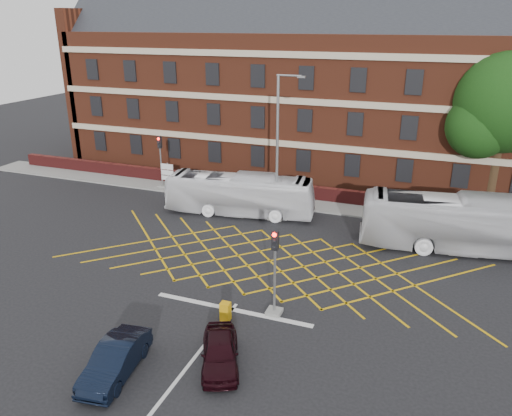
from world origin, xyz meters
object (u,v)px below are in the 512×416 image
(bus_left, at_px, (240,194))
(deciduous_tree, at_px, (504,110))
(direction_signs, at_px, (168,173))
(bus_right, at_px, (466,224))
(traffic_light_far, at_px, (161,167))
(utility_cabinet, at_px, (225,311))
(street_lamp, at_px, (278,171))
(car_navy, at_px, (115,360))
(car_maroon, at_px, (220,352))
(traffic_light_near, at_px, (275,281))

(bus_left, height_order, deciduous_tree, deciduous_tree)
(deciduous_tree, distance_m, direction_signs, 25.40)
(direction_signs, bearing_deg, bus_right, -9.77)
(traffic_light_far, height_order, utility_cabinet, traffic_light_far)
(bus_left, relative_size, street_lamp, 1.07)
(bus_left, xyz_separation_m, traffic_light_far, (-8.26, 3.22, 0.30))
(street_lamp, bearing_deg, traffic_light_far, 163.73)
(car_navy, relative_size, car_maroon, 1.10)
(street_lamp, distance_m, direction_signs, 11.04)
(car_maroon, bearing_deg, deciduous_tree, 40.81)
(bus_right, xyz_separation_m, car_maroon, (-9.15, -14.92, -1.08))
(traffic_light_near, height_order, street_lamp, street_lamp)
(utility_cabinet, bearing_deg, direction_signs, 127.62)
(bus_left, xyz_separation_m, car_navy, (2.10, -17.68, -0.81))
(car_navy, bearing_deg, bus_left, 88.82)
(utility_cabinet, bearing_deg, bus_left, 109.70)
(car_maroon, distance_m, direction_signs, 23.00)
(bus_right, relative_size, traffic_light_far, 2.85)
(bus_left, bearing_deg, car_navy, 178.73)
(deciduous_tree, distance_m, utility_cabinet, 24.91)
(bus_right, distance_m, car_maroon, 17.53)
(bus_right, height_order, street_lamp, street_lamp)
(bus_right, bearing_deg, car_navy, 134.70)
(utility_cabinet, bearing_deg, bus_right, 49.32)
(street_lamp, distance_m, utility_cabinet, 13.20)
(car_navy, bearing_deg, direction_signs, 107.15)
(car_navy, height_order, traffic_light_far, traffic_light_far)
(bus_left, relative_size, traffic_light_far, 2.45)
(car_navy, relative_size, direction_signs, 1.80)
(car_maroon, height_order, traffic_light_near, traffic_light_near)
(deciduous_tree, xyz_separation_m, traffic_light_near, (-10.15, -19.44, -5.36))
(car_navy, bearing_deg, street_lamp, 79.77)
(bus_right, distance_m, deciduous_tree, 10.51)
(car_maroon, height_order, traffic_light_far, traffic_light_far)
(bus_right, xyz_separation_m, traffic_light_far, (-23.08, 4.04, 0.07))
(car_maroon, height_order, street_lamp, street_lamp)
(bus_left, distance_m, car_maroon, 16.74)
(traffic_light_far, bearing_deg, bus_left, -21.32)
(car_maroon, xyz_separation_m, direction_signs, (-13.27, 18.77, 0.76))
(bus_right, distance_m, traffic_light_near, 13.51)
(street_lamp, relative_size, utility_cabinet, 10.76)
(direction_signs, bearing_deg, bus_left, -21.82)
(car_navy, bearing_deg, utility_cabinet, 55.49)
(car_navy, xyz_separation_m, utility_cabinet, (2.47, 4.93, -0.20))
(traffic_light_far, xyz_separation_m, direction_signs, (0.66, -0.18, -0.39))
(utility_cabinet, bearing_deg, deciduous_tree, 59.79)
(car_navy, distance_m, street_lamp, 17.91)
(bus_left, height_order, car_navy, bus_left)
(traffic_light_near, bearing_deg, car_maroon, -100.96)
(deciduous_tree, bearing_deg, bus_right, -101.70)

